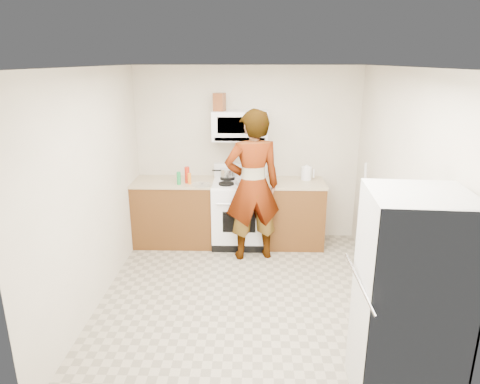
{
  "coord_description": "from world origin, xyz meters",
  "views": [
    {
      "loc": [
        0.07,
        -4.28,
        2.57
      ],
      "look_at": [
        -0.07,
        0.55,
        1.07
      ],
      "focal_mm": 32.0,
      "sensor_mm": 36.0,
      "label": 1
    }
  ],
  "objects_px": {
    "person": "(253,186)",
    "saucepan": "(228,173)",
    "kettle": "(306,173)",
    "microwave": "(240,125)",
    "fridge": "(408,303)",
    "gas_range": "(240,212)"
  },
  "relations": [
    {
      "from": "microwave",
      "to": "person",
      "type": "xyz_separation_m",
      "value": [
        0.18,
        -0.57,
        -0.7
      ]
    },
    {
      "from": "fridge",
      "to": "kettle",
      "type": "relative_size",
      "value": 9.37
    },
    {
      "from": "saucepan",
      "to": "microwave",
      "type": "bearing_deg",
      "value": -14.64
    },
    {
      "from": "person",
      "to": "kettle",
      "type": "distance_m",
      "value": 0.95
    },
    {
      "from": "microwave",
      "to": "fridge",
      "type": "distance_m",
      "value": 3.47
    },
    {
      "from": "person",
      "to": "saucepan",
      "type": "height_order",
      "value": "person"
    },
    {
      "from": "person",
      "to": "kettle",
      "type": "xyz_separation_m",
      "value": [
        0.76,
        0.57,
        0.03
      ]
    },
    {
      "from": "fridge",
      "to": "saucepan",
      "type": "relative_size",
      "value": 8.27
    },
    {
      "from": "person",
      "to": "saucepan",
      "type": "xyz_separation_m",
      "value": [
        -0.36,
        0.62,
        0.01
      ]
    },
    {
      "from": "gas_range",
      "to": "person",
      "type": "height_order",
      "value": "person"
    },
    {
      "from": "person",
      "to": "fridge",
      "type": "xyz_separation_m",
      "value": [
        1.15,
        -2.51,
        -0.15
      ]
    },
    {
      "from": "gas_range",
      "to": "person",
      "type": "distance_m",
      "value": 0.7
    },
    {
      "from": "fridge",
      "to": "saucepan",
      "type": "height_order",
      "value": "fridge"
    },
    {
      "from": "fridge",
      "to": "saucepan",
      "type": "xyz_separation_m",
      "value": [
        -1.51,
        3.13,
        0.16
      ]
    },
    {
      "from": "person",
      "to": "microwave",
      "type": "bearing_deg",
      "value": -84.93
    },
    {
      "from": "gas_range",
      "to": "microwave",
      "type": "xyz_separation_m",
      "value": [
        0.0,
        0.13,
        1.21
      ]
    },
    {
      "from": "kettle",
      "to": "microwave",
      "type": "bearing_deg",
      "value": 158.46
    },
    {
      "from": "microwave",
      "to": "kettle",
      "type": "xyz_separation_m",
      "value": [
        0.94,
        -0.0,
        -0.67
      ]
    },
    {
      "from": "person",
      "to": "gas_range",
      "type": "bearing_deg",
      "value": -80.34
    },
    {
      "from": "gas_range",
      "to": "saucepan",
      "type": "bearing_deg",
      "value": 135.68
    },
    {
      "from": "person",
      "to": "saucepan",
      "type": "bearing_deg",
      "value": -72.29
    },
    {
      "from": "person",
      "to": "saucepan",
      "type": "distance_m",
      "value": 0.71
    }
  ]
}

